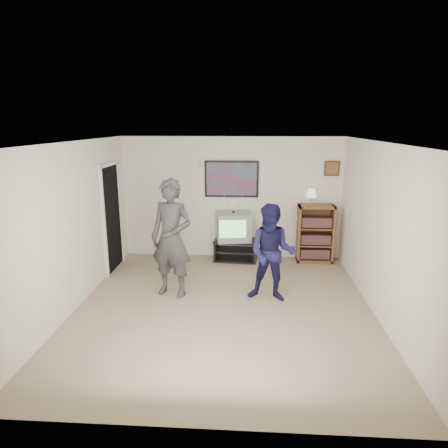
# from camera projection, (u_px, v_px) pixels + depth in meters

# --- Properties ---
(room_shell) EXTENTS (4.51, 5.00, 2.51)m
(room_shell) POSITION_uv_depth(u_px,v_px,m) (225.00, 224.00, 6.15)
(room_shell) COLOR #775E4C
(room_shell) RESTS_ON ground
(media_stand) EXTENTS (0.90, 0.55, 0.43)m
(media_stand) POSITION_uv_depth(u_px,v_px,m) (236.00, 250.00, 8.22)
(media_stand) COLOR black
(media_stand) RESTS_ON room_shell
(crt_television) EXTENTS (0.77, 0.68, 0.57)m
(crt_television) POSITION_uv_depth(u_px,v_px,m) (233.00, 226.00, 8.10)
(crt_television) COLOR gray
(crt_television) RESTS_ON media_stand
(bookshelf) EXTENTS (0.71, 0.40, 1.16)m
(bookshelf) POSITION_uv_depth(u_px,v_px,m) (315.00, 234.00, 8.08)
(bookshelf) COLOR brown
(bookshelf) RESTS_ON room_shell
(table_lamp) EXTENTS (0.21, 0.21, 0.34)m
(table_lamp) POSITION_uv_depth(u_px,v_px,m) (311.00, 197.00, 7.87)
(table_lamp) COLOR beige
(table_lamp) RESTS_ON bookshelf
(person_tall) EXTENTS (0.81, 0.64, 1.92)m
(person_tall) POSITION_uv_depth(u_px,v_px,m) (171.00, 238.00, 6.39)
(person_tall) COLOR #333235
(person_tall) RESTS_ON room_shell
(person_short) EXTENTS (0.85, 0.71, 1.56)m
(person_short) POSITION_uv_depth(u_px,v_px,m) (272.00, 253.00, 6.24)
(person_short) COLOR #16163D
(person_short) RESTS_ON room_shell
(controller_left) EXTENTS (0.05, 0.11, 0.03)m
(controller_left) POSITION_uv_depth(u_px,v_px,m) (176.00, 222.00, 6.52)
(controller_left) COLOR white
(controller_left) RESTS_ON person_tall
(controller_right) EXTENTS (0.05, 0.12, 0.03)m
(controller_right) POSITION_uv_depth(u_px,v_px,m) (270.00, 235.00, 6.40)
(controller_right) COLOR white
(controller_right) RESTS_ON person_short
(poster) EXTENTS (1.10, 0.03, 0.75)m
(poster) POSITION_uv_depth(u_px,v_px,m) (232.00, 179.00, 8.11)
(poster) COLOR black
(poster) RESTS_ON room_shell
(air_vent) EXTENTS (0.28, 0.02, 0.14)m
(air_vent) POSITION_uv_depth(u_px,v_px,m) (205.00, 164.00, 8.08)
(air_vent) COLOR white
(air_vent) RESTS_ON room_shell
(small_picture) EXTENTS (0.30, 0.03, 0.30)m
(small_picture) POSITION_uv_depth(u_px,v_px,m) (332.00, 168.00, 7.93)
(small_picture) COLOR black
(small_picture) RESTS_ON room_shell
(doorway) EXTENTS (0.03, 0.85, 2.00)m
(doorway) POSITION_uv_depth(u_px,v_px,m) (112.00, 218.00, 7.56)
(doorway) COLOR black
(doorway) RESTS_ON room_shell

